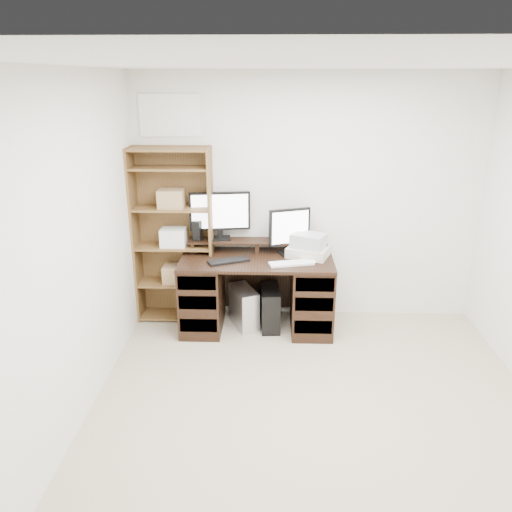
{
  "coord_description": "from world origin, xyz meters",
  "views": [
    {
      "loc": [
        -0.36,
        -2.96,
        2.43
      ],
      "look_at": [
        -0.5,
        1.43,
        0.85
      ],
      "focal_mm": 35.0,
      "sensor_mm": 36.0,
      "label": 1
    }
  ],
  "objects_px": {
    "monitor_small": "(290,230)",
    "tower_silver": "(244,307)",
    "monitor_wide": "(220,213)",
    "desk": "(257,292)",
    "tower_black": "(270,308)",
    "printer": "(308,252)",
    "bookshelf": "(174,235)"
  },
  "relations": [
    {
      "from": "tower_black",
      "to": "desk",
      "type": "bearing_deg",
      "value": 177.9
    },
    {
      "from": "desk",
      "to": "tower_silver",
      "type": "bearing_deg",
      "value": 171.24
    },
    {
      "from": "monitor_wide",
      "to": "printer",
      "type": "distance_m",
      "value": 0.97
    },
    {
      "from": "monitor_wide",
      "to": "desk",
      "type": "bearing_deg",
      "value": -41.43
    },
    {
      "from": "monitor_small",
      "to": "desk",
      "type": "bearing_deg",
      "value": -174.54
    },
    {
      "from": "desk",
      "to": "monitor_wide",
      "type": "xyz_separation_m",
      "value": [
        -0.38,
        0.25,
        0.75
      ]
    },
    {
      "from": "monitor_small",
      "to": "tower_silver",
      "type": "height_order",
      "value": "monitor_small"
    },
    {
      "from": "bookshelf",
      "to": "monitor_small",
      "type": "bearing_deg",
      "value": -3.03
    },
    {
      "from": "printer",
      "to": "tower_black",
      "type": "bearing_deg",
      "value": -150.07
    },
    {
      "from": "monitor_small",
      "to": "tower_black",
      "type": "bearing_deg",
      "value": -161.93
    },
    {
      "from": "tower_black",
      "to": "monitor_small",
      "type": "bearing_deg",
      "value": 33.17
    },
    {
      "from": "monitor_wide",
      "to": "printer",
      "type": "relative_size",
      "value": 1.57
    },
    {
      "from": "tower_black",
      "to": "monitor_wide",
      "type": "bearing_deg",
      "value": 149.87
    },
    {
      "from": "tower_black",
      "to": "tower_silver",
      "type": "bearing_deg",
      "value": 172.28
    },
    {
      "from": "printer",
      "to": "tower_silver",
      "type": "height_order",
      "value": "printer"
    },
    {
      "from": "desk",
      "to": "monitor_wide",
      "type": "bearing_deg",
      "value": 146.44
    },
    {
      "from": "tower_silver",
      "to": "bookshelf",
      "type": "distance_m",
      "value": 1.03
    },
    {
      "from": "desk",
      "to": "monitor_small",
      "type": "distance_m",
      "value": 0.71
    },
    {
      "from": "monitor_small",
      "to": "tower_black",
      "type": "relative_size",
      "value": 1.06
    },
    {
      "from": "monitor_small",
      "to": "printer",
      "type": "xyz_separation_m",
      "value": [
        0.18,
        -0.08,
        -0.2
      ]
    },
    {
      "from": "monitor_small",
      "to": "tower_black",
      "type": "xyz_separation_m",
      "value": [
        -0.19,
        -0.15,
        -0.79
      ]
    },
    {
      "from": "bookshelf",
      "to": "tower_black",
      "type": "bearing_deg",
      "value": -11.88
    },
    {
      "from": "tower_black",
      "to": "bookshelf",
      "type": "relative_size",
      "value": 0.24
    },
    {
      "from": "tower_silver",
      "to": "desk",
      "type": "bearing_deg",
      "value": -32.97
    },
    {
      "from": "printer",
      "to": "desk",
      "type": "bearing_deg",
      "value": -152.02
    },
    {
      "from": "desk",
      "to": "bookshelf",
      "type": "distance_m",
      "value": 1.02
    },
    {
      "from": "desk",
      "to": "printer",
      "type": "height_order",
      "value": "printer"
    },
    {
      "from": "monitor_wide",
      "to": "tower_black",
      "type": "distance_m",
      "value": 1.09
    },
    {
      "from": "monitor_wide",
      "to": "tower_silver",
      "type": "height_order",
      "value": "monitor_wide"
    },
    {
      "from": "desk",
      "to": "monitor_small",
      "type": "xyz_separation_m",
      "value": [
        0.32,
        0.15,
        0.61
      ]
    },
    {
      "from": "desk",
      "to": "tower_silver",
      "type": "xyz_separation_m",
      "value": [
        -0.13,
        0.02,
        -0.18
      ]
    },
    {
      "from": "printer",
      "to": "tower_silver",
      "type": "relative_size",
      "value": 0.94
    }
  ]
}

